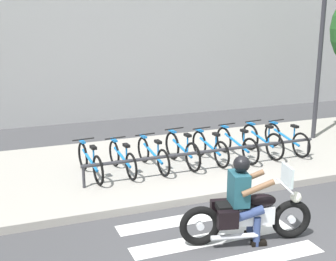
{
  "coord_description": "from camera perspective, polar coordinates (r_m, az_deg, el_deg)",
  "views": [
    {
      "loc": [
        -3.73,
        -5.23,
        3.61
      ],
      "look_at": [
        -0.57,
        2.94,
        1.29
      ],
      "focal_mm": 49.01,
      "sensor_mm": 36.0,
      "label": 1
    }
  ],
  "objects": [
    {
      "name": "bicycle_1",
      "position": [
        9.99,
        -5.71,
        -3.47
      ],
      "size": [
        0.48,
        1.59,
        0.72
      ],
      "color": "black",
      "rests_on": "sidewalk"
    },
    {
      "name": "street_lamp",
      "position": [
        12.95,
        18.43,
        9.55
      ],
      "size": [
        0.28,
        0.28,
        4.25
      ],
      "color": "#2D2D33",
      "rests_on": "ground"
    },
    {
      "name": "bicycle_4",
      "position": [
        10.71,
        5.24,
        -2.13
      ],
      "size": [
        0.48,
        1.59,
        0.75
      ],
      "color": "black",
      "rests_on": "sidewalk"
    },
    {
      "name": "building_backdrop",
      "position": [
        15.73,
        -7.66,
        13.83
      ],
      "size": [
        24.0,
        1.2,
        6.72
      ],
      "primitive_type": "cube",
      "color": "#A8A8A8",
      "rests_on": "ground"
    },
    {
      "name": "bicycle_0",
      "position": [
        9.83,
        -9.67,
        -3.83
      ],
      "size": [
        0.48,
        1.66,
        0.75
      ],
      "color": "black",
      "rests_on": "sidewalk"
    },
    {
      "name": "bicycle_2",
      "position": [
        10.19,
        -1.89,
        -3.02
      ],
      "size": [
        0.48,
        1.64,
        0.73
      ],
      "color": "black",
      "rests_on": "sidewalk"
    },
    {
      "name": "bike_rack",
      "position": [
        10.06,
        4.85,
        -2.76
      ],
      "size": [
        5.53,
        0.07,
        0.49
      ],
      "color": "#333338",
      "rests_on": "sidewalk"
    },
    {
      "name": "crosswalk_stripe_4",
      "position": [
        8.34,
        3.2,
        -10.81
      ],
      "size": [
        2.8,
        0.4,
        0.01
      ],
      "primitive_type": "cube",
      "color": "white",
      "rests_on": "ground"
    },
    {
      "name": "ground_plane",
      "position": [
        7.37,
        12.92,
        -14.9
      ],
      "size": [
        48.0,
        48.0,
        0.0
      ],
      "primitive_type": "plane",
      "color": "#424244"
    },
    {
      "name": "crosswalk_stripe_3",
      "position": [
        7.69,
        5.72,
        -13.19
      ],
      "size": [
        2.8,
        0.4,
        0.01
      ],
      "primitive_type": "cube",
      "color": "white",
      "rests_on": "ground"
    },
    {
      "name": "bicycle_3",
      "position": [
        10.42,
        1.77,
        -2.45
      ],
      "size": [
        0.48,
        1.63,
        0.8
      ],
      "color": "black",
      "rests_on": "sidewalk"
    },
    {
      "name": "bicycle_7",
      "position": [
        11.77,
        14.49,
        -0.99
      ],
      "size": [
        0.48,
        1.66,
        0.75
      ],
      "color": "black",
      "rests_on": "sidewalk"
    },
    {
      "name": "sidewalk",
      "position": [
        10.87,
        0.12,
        -4.12
      ],
      "size": [
        24.0,
        4.4,
        0.15
      ],
      "primitive_type": "cube",
      "color": "#A8A399",
      "rests_on": "ground"
    },
    {
      "name": "bicycle_5",
      "position": [
        11.03,
        8.52,
        -1.69
      ],
      "size": [
        0.48,
        1.72,
        0.77
      ],
      "color": "black",
      "rests_on": "sidewalk"
    },
    {
      "name": "rider",
      "position": [
        7.31,
        9.39,
        -7.7
      ],
      "size": [
        0.7,
        0.63,
        1.45
      ],
      "color": "#1E4C59",
      "rests_on": "ground"
    },
    {
      "name": "motorcycle",
      "position": [
        7.48,
        9.85,
        -10.27
      ],
      "size": [
        2.15,
        0.82,
        1.25
      ],
      "color": "black",
      "rests_on": "ground"
    },
    {
      "name": "bicycle_6",
      "position": [
        11.38,
        11.61,
        -1.25
      ],
      "size": [
        0.48,
        1.61,
        0.8
      ],
      "color": "black",
      "rests_on": "sidewalk"
    }
  ]
}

